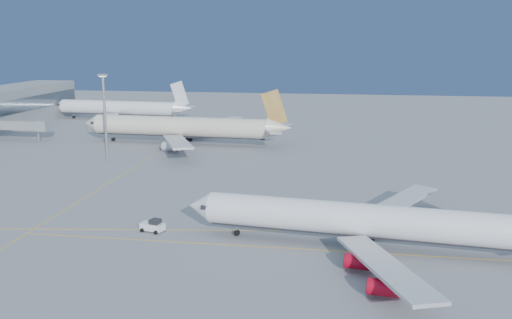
{
  "coord_description": "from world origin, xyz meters",
  "views": [
    {
      "loc": [
        15.04,
        -102.29,
        33.94
      ],
      "look_at": [
        -4.45,
        21.83,
        7.0
      ],
      "focal_mm": 40.0,
      "sensor_mm": 36.0,
      "label": 1
    }
  ],
  "objects_px": {
    "airliner_virgin": "(370,221)",
    "airliner_etihad": "(185,127)",
    "pushback_tug": "(153,226)",
    "light_mast": "(105,111)",
    "airliner_third": "(121,108)"
  },
  "relations": [
    {
      "from": "pushback_tug",
      "to": "light_mast",
      "type": "bearing_deg",
      "value": 136.33
    },
    {
      "from": "pushback_tug",
      "to": "airliner_virgin",
      "type": "bearing_deg",
      "value": 12.03
    },
    {
      "from": "airliner_etihad",
      "to": "airliner_third",
      "type": "bearing_deg",
      "value": 133.38
    },
    {
      "from": "airliner_virgin",
      "to": "pushback_tug",
      "type": "relative_size",
      "value": 13.69
    },
    {
      "from": "airliner_etihad",
      "to": "pushback_tug",
      "type": "height_order",
      "value": "airliner_etihad"
    },
    {
      "from": "airliner_virgin",
      "to": "light_mast",
      "type": "height_order",
      "value": "light_mast"
    },
    {
      "from": "airliner_etihad",
      "to": "pushback_tug",
      "type": "distance_m",
      "value": 85.89
    },
    {
      "from": "airliner_virgin",
      "to": "pushback_tug",
      "type": "bearing_deg",
      "value": -177.02
    },
    {
      "from": "pushback_tug",
      "to": "light_mast",
      "type": "relative_size",
      "value": 0.19
    },
    {
      "from": "airliner_virgin",
      "to": "airliner_etihad",
      "type": "relative_size",
      "value": 0.89
    },
    {
      "from": "airliner_third",
      "to": "light_mast",
      "type": "relative_size",
      "value": 2.58
    },
    {
      "from": "airliner_virgin",
      "to": "airliner_third",
      "type": "distance_m",
      "value": 166.74
    },
    {
      "from": "airliner_virgin",
      "to": "light_mast",
      "type": "relative_size",
      "value": 2.58
    },
    {
      "from": "airliner_virgin",
      "to": "airliner_etihad",
      "type": "height_order",
      "value": "airliner_etihad"
    },
    {
      "from": "airliner_virgin",
      "to": "light_mast",
      "type": "xyz_separation_m",
      "value": [
        -69.18,
        55.68,
        9.71
      ]
    }
  ]
}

